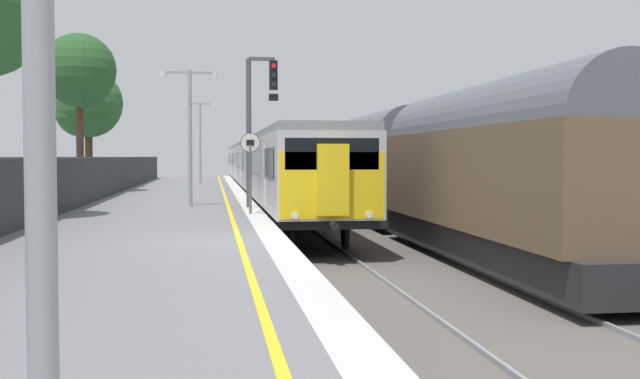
{
  "coord_description": "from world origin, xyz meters",
  "views": [
    {
      "loc": [
        -0.9,
        -16.01,
        1.75
      ],
      "look_at": [
        1.76,
        2.98,
        0.93
      ],
      "focal_mm": 43.31,
      "sensor_mm": 36.0,
      "label": 1
    }
  ],
  "objects": [
    {
      "name": "ground",
      "position": [
        2.64,
        0.0,
        -0.61
      ],
      "size": [
        17.4,
        110.0,
        1.21
      ],
      "color": "slate"
    },
    {
      "name": "commuter_train_at_platform",
      "position": [
        2.1,
        32.28,
        1.27
      ],
      "size": [
        2.83,
        58.73,
        3.81
      ],
      "color": "#B7B7BC",
      "rests_on": "ground"
    },
    {
      "name": "freight_train_adjacent_track",
      "position": [
        6.1,
        24.46,
        1.47
      ],
      "size": [
        2.6,
        57.84,
        4.53
      ],
      "color": "#232326",
      "rests_on": "ground"
    },
    {
      "name": "signal_gantry",
      "position": [
        0.62,
        10.5,
        3.21
      ],
      "size": [
        1.1,
        0.24,
        5.15
      ],
      "color": "#47474C",
      "rests_on": "ground"
    },
    {
      "name": "speed_limit_sign",
      "position": [
        0.25,
        7.49,
        1.58
      ],
      "size": [
        0.59,
        0.08,
        2.47
      ],
      "color": "#59595B",
      "rests_on": "ground"
    },
    {
      "name": "platform_lamp_mid",
      "position": [
        -1.67,
        11.66,
        2.89
      ],
      "size": [
        2.0,
        0.2,
        4.81
      ],
      "color": "#93999E",
      "rests_on": "ground"
    },
    {
      "name": "platform_lamp_far",
      "position": [
        -1.67,
        35.73,
        3.17
      ],
      "size": [
        2.0,
        0.2,
        5.34
      ],
      "color": "#93999E",
      "rests_on": "ground"
    },
    {
      "name": "background_tree_left",
      "position": [
        -7.26,
        23.1,
        5.8
      ],
      "size": [
        3.6,
        3.6,
        7.78
      ],
      "color": "#473323",
      "rests_on": "ground"
    },
    {
      "name": "background_tree_right",
      "position": [
        -7.92,
        29.08,
        4.61
      ],
      "size": [
        3.87,
        3.87,
        6.7
      ],
      "color": "#473323",
      "rests_on": "ground"
    }
  ]
}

